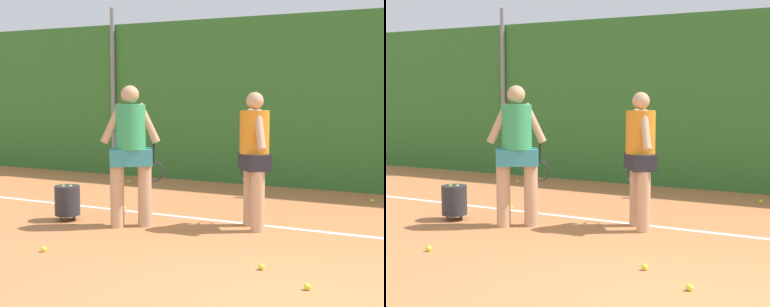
% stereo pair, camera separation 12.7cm
% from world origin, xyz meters
% --- Properties ---
extents(ground_plane, '(31.60, 31.60, 0.00)m').
position_xyz_m(ground_plane, '(0.00, 1.82, 0.00)').
color(ground_plane, '#C67542').
extents(fence_post_left, '(0.10, 0.10, 3.65)m').
position_xyz_m(fence_post_left, '(-5.92, 6.01, 1.83)').
color(fence_post_left, gray).
rests_on(fence_post_left, ground_plane).
extents(court_baseline_paint, '(15.01, 0.10, 0.01)m').
position_xyz_m(court_baseline_paint, '(0.00, 2.80, 0.00)').
color(court_baseline_paint, white).
rests_on(court_baseline_paint, ground_plane).
extents(player_foreground_near, '(0.69, 0.62, 1.92)m').
position_xyz_m(player_foreground_near, '(-2.91, 1.96, 1.08)').
color(player_foreground_near, tan).
rests_on(player_foreground_near, ground_plane).
extents(player_midcourt, '(0.61, 0.65, 1.83)m').
position_xyz_m(player_midcourt, '(-1.38, 2.61, 1.03)').
color(player_midcourt, tan).
rests_on(player_midcourt, ground_plane).
extents(ball_hopper, '(0.36, 0.36, 0.51)m').
position_xyz_m(ball_hopper, '(-3.93, 1.88, 0.29)').
color(ball_hopper, '#2D2D33').
rests_on(ball_hopper, ground_plane).
extents(tennis_ball_0, '(0.07, 0.07, 0.07)m').
position_xyz_m(tennis_ball_0, '(-4.86, 2.93, 0.03)').
color(tennis_ball_0, '#CCDB33').
rests_on(tennis_ball_0, ground_plane).
extents(tennis_ball_2, '(0.07, 0.07, 0.07)m').
position_xyz_m(tennis_ball_2, '(-0.07, 0.53, 0.03)').
color(tennis_ball_2, '#CCDB33').
rests_on(tennis_ball_2, ground_plane).
extents(tennis_ball_4, '(0.07, 0.07, 0.07)m').
position_xyz_m(tennis_ball_4, '(-4.66, 2.53, 0.03)').
color(tennis_ball_4, '#CCDB33').
rests_on(tennis_ball_4, ground_plane).
extents(tennis_ball_6, '(0.07, 0.07, 0.07)m').
position_xyz_m(tennis_ball_6, '(-0.66, 0.92, 0.03)').
color(tennis_ball_6, '#CCDB33').
rests_on(tennis_ball_6, ground_plane).
extents(tennis_ball_7, '(0.07, 0.07, 0.07)m').
position_xyz_m(tennis_ball_7, '(-3.62, 2.87, 0.03)').
color(tennis_ball_7, '#CCDB33').
rests_on(tennis_ball_7, ground_plane).
extents(tennis_ball_8, '(0.07, 0.07, 0.07)m').
position_xyz_m(tennis_ball_8, '(-4.98, 5.12, 0.03)').
color(tennis_ball_8, '#CCDB33').
rests_on(tennis_ball_8, ground_plane).
extents(tennis_ball_9, '(0.07, 0.07, 0.07)m').
position_xyz_m(tennis_ball_9, '(-0.23, 5.18, 0.03)').
color(tennis_ball_9, '#CCDB33').
rests_on(tennis_ball_9, ground_plane).
extents(tennis_ball_10, '(0.07, 0.07, 0.07)m').
position_xyz_m(tennis_ball_10, '(-3.13, 0.44, 0.03)').
color(tennis_ball_10, '#CCDB33').
rests_on(tennis_ball_10, ground_plane).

